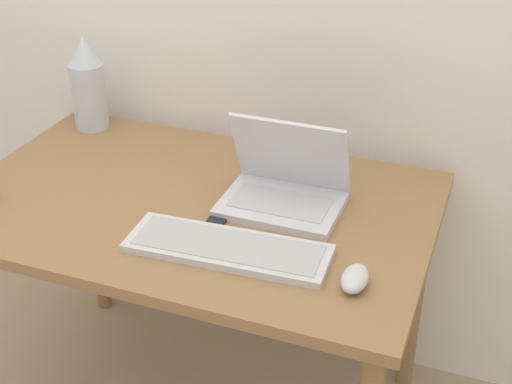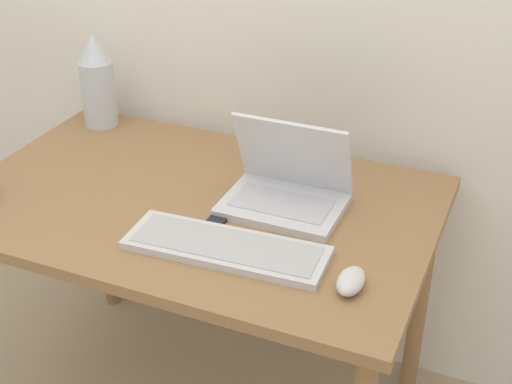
{
  "view_description": "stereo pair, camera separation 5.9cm",
  "coord_description": "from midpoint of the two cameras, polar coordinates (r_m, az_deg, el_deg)",
  "views": [
    {
      "loc": [
        0.7,
        -1.01,
        1.65
      ],
      "look_at": [
        0.2,
        0.32,
        0.83
      ],
      "focal_mm": 50.0,
      "sensor_mm": 36.0,
      "label": 1
    },
    {
      "loc": [
        0.76,
        -0.99,
        1.65
      ],
      "look_at": [
        0.2,
        0.32,
        0.83
      ],
      "focal_mm": 50.0,
      "sensor_mm": 36.0,
      "label": 2
    }
  ],
  "objects": [
    {
      "name": "desk",
      "position": [
        1.86,
        -3.84,
        -2.97
      ],
      "size": [
        1.2,
        0.77,
        0.73
      ],
      "color": "olive",
      "rests_on": "ground_plane"
    },
    {
      "name": "laptop",
      "position": [
        1.76,
        3.43,
        0.39
      ],
      "size": [
        0.29,
        0.22,
        0.22
      ],
      "color": "silver",
      "rests_on": "desk"
    },
    {
      "name": "keyboard",
      "position": [
        1.6,
        -1.36,
        -4.47
      ],
      "size": [
        0.47,
        0.18,
        0.02
      ],
      "color": "silver",
      "rests_on": "desk"
    },
    {
      "name": "mouse",
      "position": [
        1.5,
        8.71,
        -7.07
      ],
      "size": [
        0.06,
        0.1,
        0.04
      ],
      "color": "silver",
      "rests_on": "desk"
    },
    {
      "name": "vase",
      "position": [
        2.21,
        -11.85,
        8.66
      ],
      "size": [
        0.1,
        0.1,
        0.29
      ],
      "color": "silver",
      "rests_on": "desk"
    },
    {
      "name": "mp3_player",
      "position": [
        1.72,
        -2.03,
        -2.14
      ],
      "size": [
        0.04,
        0.06,
        0.01
      ],
      "color": "black",
      "rests_on": "desk"
    }
  ]
}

